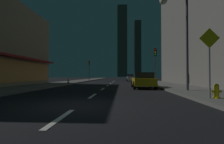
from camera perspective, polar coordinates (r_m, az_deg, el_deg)
The scene contains 15 objects.
ground_plane at distance 38.73m, azimuth 0.82°, elevation -2.97°, with size 78.00×136.00×0.10m, color black.
sidewalk_right at distance 39.06m, azimuth 11.15°, elevation -2.75°, with size 4.00×76.00×0.15m, color #605E59.
sidewalk_left at distance 39.65m, azimuth -9.34°, elevation -2.73°, with size 4.00×76.00×0.15m, color #605E59.
lane_marking_center at distance 20.38m, azimuth -1.43°, elevation -4.44°, with size 0.16×33.40×0.01m.
building_apartment_right at distance 27.42m, azimuth 32.59°, elevation 17.22°, with size 11.00×20.00×19.47m, color slate.
skyscraper_distant_tall at distance 161.73m, azimuth 3.40°, elevation 10.02°, with size 8.78×7.41×65.08m, color #4A4637.
skyscraper_distant_mid at distance 156.55m, azimuth 8.41°, elevation 7.49°, with size 5.76×7.04×49.40m, color #423E31.
car_parked_near at distance 16.16m, azimuth 10.15°, elevation -2.67°, with size 1.98×4.24×1.45m.
car_parked_far at distance 36.20m, azimuth 6.35°, elevation -1.84°, with size 1.98×4.24×1.45m.
fire_hydrant_yellow_near at distance 9.10m, azimuth 31.08°, elevation -5.50°, with size 0.42×0.30×0.65m.
fire_hydrant_far_left at distance 25.27m, azimuth -14.16°, elevation -2.75°, with size 0.42×0.30×0.65m.
traffic_light_near_right at distance 20.75m, azimuth 13.95°, elevation 4.46°, with size 0.32×0.48×4.20m.
traffic_light_far_left at distance 38.08m, azimuth -7.57°, elevation 1.89°, with size 0.32×0.48×4.20m.
street_lamp_right at distance 13.40m, azimuth 19.97°, elevation 15.81°, with size 1.96×0.56×6.58m.
pedestrian_crossing_sign at distance 8.96m, azimuth 29.34°, elevation 4.42°, with size 0.91×0.08×3.15m.
Camera 1 is at (1.68, -6.68, 1.17)m, focal length 27.86 mm.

